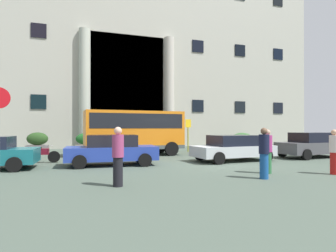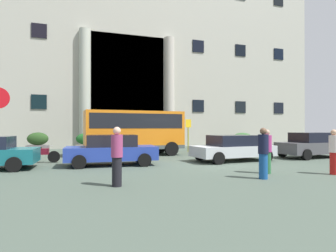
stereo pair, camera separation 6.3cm
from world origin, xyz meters
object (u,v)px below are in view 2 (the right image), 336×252
object	(u,v)px
hedge_planter_entrance_right	(242,140)
hedge_planter_far_west	(125,141)
pedestrian_woman_dark_dress	(334,152)
bus_stop_sign	(188,132)
parked_hatchback_near	(313,145)
pedestrian_woman_with_bag	(117,156)
parked_coupe_end	(233,148)
pedestrian_man_red_shirt	(263,153)
motorcycle_far_end	(39,154)
hedge_planter_west	(85,142)
motorcycle_near_kerb	(114,152)
pedestrian_child_trailing	(267,151)
hedge_planter_far_east	(169,141)
hedge_planter_east	(38,142)
orange_minibus	(134,129)
parked_estate_mid	(112,150)

from	to	relation	value
hedge_planter_entrance_right	hedge_planter_far_west	world-z (taller)	hedge_planter_far_west
pedestrian_woman_dark_dress	bus_stop_sign	bearing A→B (deg)	73.09
bus_stop_sign	pedestrian_woman_dark_dress	bearing A→B (deg)	-82.35
parked_hatchback_near	pedestrian_woman_with_bag	world-z (taller)	pedestrian_woman_with_bag
parked_coupe_end	pedestrian_man_red_shirt	bearing A→B (deg)	-113.93
parked_hatchback_near	motorcycle_far_end	size ratio (longest dim) A/B	2.25
pedestrian_woman_with_bag	hedge_planter_west	bearing A→B (deg)	-117.59
hedge_planter_entrance_right	motorcycle_far_end	bearing A→B (deg)	-156.77
hedge_planter_west	parked_hatchback_near	size ratio (longest dim) A/B	0.33
pedestrian_woman_with_bag	bus_stop_sign	bearing A→B (deg)	-151.73
hedge_planter_far_west	motorcycle_far_end	world-z (taller)	hedge_planter_far_west
parked_coupe_end	motorcycle_near_kerb	distance (m)	6.61
bus_stop_sign	hedge_planter_far_west	distance (m)	5.35
hedge_planter_far_west	pedestrian_child_trailing	world-z (taller)	pedestrian_child_trailing
hedge_planter_west	parked_hatchback_near	world-z (taller)	parked_hatchback_near
hedge_planter_far_west	pedestrian_woman_with_bag	world-z (taller)	pedestrian_woman_with_bag
hedge_planter_far_east	hedge_planter_east	bearing A→B (deg)	-179.50
parked_hatchback_near	pedestrian_man_red_shirt	world-z (taller)	pedestrian_man_red_shirt
orange_minibus	pedestrian_woman_dark_dress	world-z (taller)	orange_minibus
orange_minibus	hedge_planter_west	bearing A→B (deg)	118.09
orange_minibus	hedge_planter_far_east	distance (m)	6.77
parked_hatchback_near	pedestrian_woman_with_bag	bearing A→B (deg)	-163.38
pedestrian_child_trailing	bus_stop_sign	bearing A→B (deg)	-121.88
pedestrian_woman_with_bag	pedestrian_man_red_shirt	bearing A→B (deg)	146.70
pedestrian_woman_dark_dress	hedge_planter_far_east	bearing A→B (deg)	72.07
hedge_planter_entrance_right	pedestrian_woman_dark_dress	bearing A→B (deg)	-110.26
pedestrian_woman_dark_dress	pedestrian_child_trailing	world-z (taller)	pedestrian_woman_dark_dress
hedge_planter_far_west	hedge_planter_west	bearing A→B (deg)	174.38
parked_coupe_end	pedestrian_woman_with_bag	world-z (taller)	pedestrian_woman_with_bag
bus_stop_sign	hedge_planter_west	size ratio (longest dim) A/B	1.62
orange_minibus	hedge_planter_far_east	size ratio (longest dim) A/B	4.36
parked_estate_mid	pedestrian_man_red_shirt	size ratio (longest dim) A/B	2.41
hedge_planter_east	hedge_planter_west	xyz separation A→B (m)	(3.45, -0.25, -0.04)
hedge_planter_east	motorcycle_far_end	distance (m)	7.52
parked_estate_mid	motorcycle_far_end	xyz separation A→B (m)	(-3.45, 2.13, -0.29)
bus_stop_sign	hedge_planter_east	size ratio (longest dim) A/B	1.55
motorcycle_near_kerb	hedge_planter_east	bearing A→B (deg)	121.55
parked_hatchback_near	motorcycle_far_end	world-z (taller)	parked_hatchback_near
hedge_planter_west	parked_estate_mid	bearing A→B (deg)	-84.33
bus_stop_sign	parked_coupe_end	size ratio (longest dim) A/B	0.53
bus_stop_sign	pedestrian_woman_with_bag	xyz separation A→B (m)	(-6.77, -10.78, -0.58)
orange_minibus	hedge_planter_entrance_right	world-z (taller)	orange_minibus
hedge_planter_far_west	pedestrian_woman_dark_dress	xyz separation A→B (m)	(5.71, -14.38, 0.19)
orange_minibus	motorcycle_far_end	size ratio (longest dim) A/B	3.15
motorcycle_near_kerb	hedge_planter_far_west	bearing A→B (deg)	73.45
hedge_planter_west	motorcycle_far_end	bearing A→B (deg)	-109.31
hedge_planter_west	pedestrian_child_trailing	xyz separation A→B (m)	(6.48, -13.67, 0.22)
orange_minibus	hedge_planter_far_east	xyz separation A→B (m)	(4.12, 5.26, -1.07)
motorcycle_far_end	hedge_planter_west	bearing A→B (deg)	79.26
hedge_planter_far_west	pedestrian_woman_dark_dress	distance (m)	15.48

